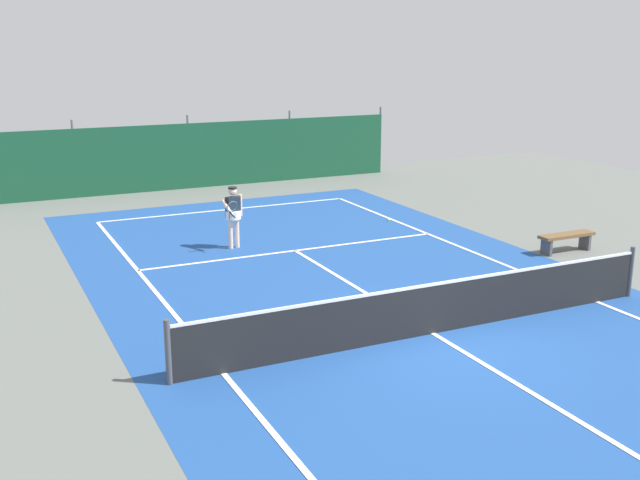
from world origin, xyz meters
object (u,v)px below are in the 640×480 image
object	(u,v)px
tennis_net	(434,308)
tennis_ball_near_player	(389,220)
parked_car	(216,154)
courtside_bench	(566,238)
tennis_player	(233,213)

from	to	relation	value
tennis_net	tennis_ball_near_player	distance (m)	9.18
tennis_ball_near_player	parked_car	world-z (taller)	parked_car
courtside_bench	tennis_player	bearing A→B (deg)	151.92
parked_car	tennis_net	bearing A→B (deg)	84.03
tennis_net	parked_car	xyz separation A→B (m)	(1.77, 18.40, 0.33)
parked_car	tennis_ball_near_player	bearing A→B (deg)	101.59
tennis_net	tennis_ball_near_player	xyz separation A→B (m)	(3.93, 8.28, -0.48)
tennis_net	tennis_player	size ratio (longest dim) A/B	6.17
tennis_net	tennis_player	world-z (taller)	tennis_player
tennis_net	courtside_bench	xyz separation A→B (m)	(6.31, 3.28, -0.14)
parked_car	courtside_bench	size ratio (longest dim) A/B	2.63
tennis_player	tennis_ball_near_player	world-z (taller)	tennis_player
parked_car	courtside_bench	distance (m)	15.79
tennis_net	tennis_player	xyz separation A→B (m)	(-1.34, 7.36, 0.45)
parked_car	courtside_bench	bearing A→B (deg)	106.23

